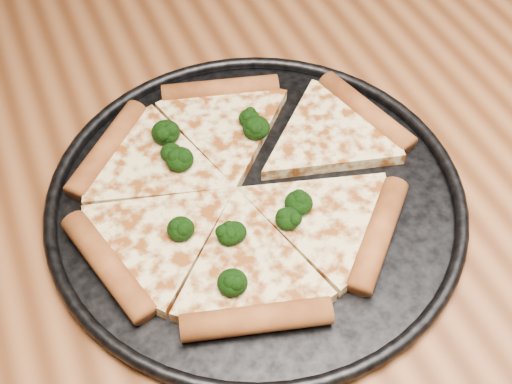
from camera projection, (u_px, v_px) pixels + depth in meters
name	position (u px, v px, depth m)	size (l,w,h in m)	color
dining_table	(337.00, 218.00, 0.75)	(1.20, 0.90, 0.75)	brown
pizza_pan	(256.00, 197.00, 0.64)	(0.40, 0.40, 0.02)	black
pizza	(240.00, 186.00, 0.64)	(0.35, 0.32, 0.02)	#F1D893
broccoli_florets	(223.00, 183.00, 0.63)	(0.14, 0.21, 0.02)	black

